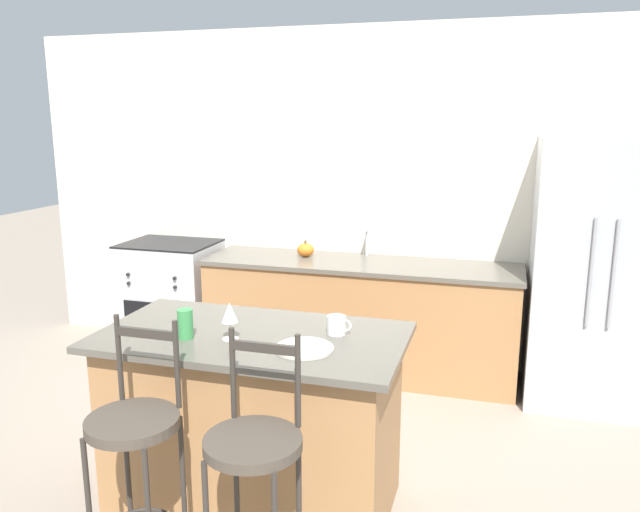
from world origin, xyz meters
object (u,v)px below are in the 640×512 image
object	(u,v)px
pumpkin_decoration	(305,250)
refrigerator	(593,273)
coffee_mug	(337,325)
oven_range	(172,296)
tumbler_cup	(185,324)
bar_stool_near	(136,447)
dinner_plate	(304,348)
wine_glass	(230,313)
bar_stool_far	(254,469)

from	to	relation	value
pumpkin_decoration	refrigerator	bearing A→B (deg)	-2.83
coffee_mug	pumpkin_decoration	distance (m)	1.97
oven_range	pumpkin_decoration	bearing A→B (deg)	1.80
tumbler_cup	bar_stool_near	bearing A→B (deg)	-89.13
dinner_plate	wine_glass	world-z (taller)	wine_glass
tumbler_cup	pumpkin_decoration	world-z (taller)	tumbler_cup
coffee_mug	wine_glass	bearing A→B (deg)	-155.06
coffee_mug	bar_stool_far	bearing A→B (deg)	-99.68
pumpkin_decoration	dinner_plate	bearing A→B (deg)	-72.43
refrigerator	coffee_mug	size ratio (longest dim) A/B	14.83
wine_glass	dinner_plate	bearing A→B (deg)	-4.27
bar_stool_near	pumpkin_decoration	world-z (taller)	bar_stool_near
bar_stool_near	tumbler_cup	xyz separation A→B (m)	(-0.01, 0.49, 0.39)
coffee_mug	dinner_plate	bearing A→B (deg)	-109.71
refrigerator	oven_range	distance (m)	3.38
refrigerator	coffee_mug	distance (m)	2.21
coffee_mug	tumbler_cup	distance (m)	0.74
bar_stool_far	coffee_mug	size ratio (longest dim) A/B	9.20
dinner_plate	bar_stool_near	bearing A→B (deg)	-139.48
oven_range	pumpkin_decoration	size ratio (longest dim) A/B	6.87
wine_glass	tumbler_cup	distance (m)	0.23
refrigerator	pumpkin_decoration	bearing A→B (deg)	177.17
bar_stool_near	wine_glass	distance (m)	0.73
oven_range	dinner_plate	xyz separation A→B (m)	(1.87, -2.04, 0.47)
oven_range	tumbler_cup	xyz separation A→B (m)	(1.27, -2.06, 0.54)
bar_stool_near	pumpkin_decoration	size ratio (longest dim) A/B	8.36
bar_stool_near	dinner_plate	world-z (taller)	bar_stool_near
bar_stool_near	dinner_plate	xyz separation A→B (m)	(0.59, 0.51, 0.33)
oven_range	bar_stool_near	xyz separation A→B (m)	(1.27, -2.55, 0.15)
bar_stool_near	bar_stool_far	size ratio (longest dim) A/B	1.00
dinner_plate	coffee_mug	bearing A→B (deg)	70.29
bar_stool_far	tumbler_cup	size ratio (longest dim) A/B	7.85
tumbler_cup	wine_glass	bearing A→B (deg)	12.39
bar_stool_far	dinner_plate	distance (m)	0.62
dinner_plate	wine_glass	bearing A→B (deg)	175.73
bar_stool_near	oven_range	bearing A→B (deg)	116.56
wine_glass	refrigerator	bearing A→B (deg)	46.19
coffee_mug	oven_range	bearing A→B (deg)	137.56
bar_stool_near	tumbler_cup	world-z (taller)	bar_stool_near
refrigerator	dinner_plate	xyz separation A→B (m)	(-1.48, -1.97, 0.01)
coffee_mug	pumpkin_decoration	world-z (taller)	coffee_mug
refrigerator	pumpkin_decoration	world-z (taller)	refrigerator
oven_range	dinner_plate	size ratio (longest dim) A/B	3.42
refrigerator	bar_stool_far	world-z (taller)	refrigerator
refrigerator	oven_range	bearing A→B (deg)	178.84
dinner_plate	oven_range	bearing A→B (deg)	132.48
bar_stool_far	pumpkin_decoration	world-z (taller)	bar_stool_far
bar_stool_far	tumbler_cup	distance (m)	0.85
oven_range	tumbler_cup	bearing A→B (deg)	-58.40
oven_range	bar_stool_far	size ratio (longest dim) A/B	0.82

